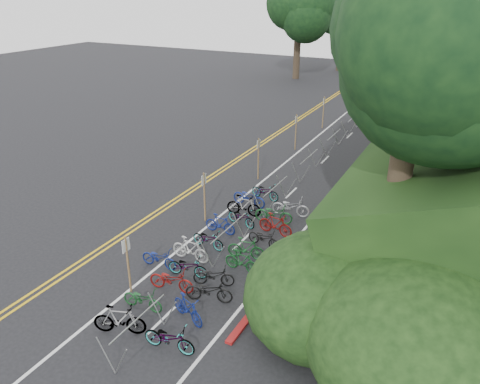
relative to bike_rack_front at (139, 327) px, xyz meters
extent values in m
plane|color=black|center=(-3.32, 3.39, -0.85)|extent=(120.00, 120.00, 0.00)
cube|color=gold|center=(-5.47, 13.39, -0.84)|extent=(0.12, 80.00, 0.01)
cube|color=gold|center=(-5.17, 13.39, -0.84)|extent=(0.12, 80.00, 0.01)
cube|color=silver|center=(-2.32, 13.39, -0.84)|extent=(0.12, 80.00, 0.01)
cube|color=silver|center=(1.88, 13.39, -0.84)|extent=(0.12, 80.00, 0.01)
cube|color=silver|center=(-0.22, 1.39, -0.84)|extent=(0.10, 1.60, 0.01)
cube|color=silver|center=(-0.22, 7.39, -0.84)|extent=(0.10, 1.60, 0.01)
cube|color=silver|center=(-0.22, 13.39, -0.84)|extent=(0.10, 1.60, 0.01)
cube|color=silver|center=(-0.22, 19.39, -0.84)|extent=(0.10, 1.60, 0.01)
cube|color=silver|center=(-0.22, 25.39, -0.84)|extent=(0.10, 1.60, 0.01)
cube|color=silver|center=(-0.22, 31.39, -0.84)|extent=(0.10, 1.60, 0.01)
cube|color=silver|center=(-0.22, 37.39, -0.84)|extent=(0.10, 1.60, 0.01)
cube|color=maroon|center=(2.38, 15.39, -0.80)|extent=(0.25, 28.00, 0.10)
cube|color=#382819|center=(3.08, 25.39, -0.77)|extent=(1.40, 44.00, 0.16)
ellipsoid|color=#284C19|center=(3.88, 6.39, 0.19)|extent=(2.00, 2.80, 1.60)
ellipsoid|color=#284C19|center=(4.68, 11.39, 0.70)|extent=(2.60, 3.64, 2.08)
ellipsoid|color=#284C19|center=(5.88, 17.39, 1.14)|extent=(2.20, 3.08, 1.76)
ellipsoid|color=#284C19|center=(4.48, 23.39, 0.71)|extent=(3.00, 4.20, 2.40)
ellipsoid|color=#284C19|center=(5.18, 29.39, 0.88)|extent=(2.40, 3.36, 1.92)
ellipsoid|color=#284C19|center=(6.48, 33.39, 1.56)|extent=(2.80, 3.92, 2.24)
ellipsoid|color=#284C19|center=(3.68, 9.39, 0.05)|extent=(1.80, 2.52, 1.44)
ellipsoid|color=#284C19|center=(6.68, 21.39, 1.75)|extent=(3.20, 4.48, 2.56)
ellipsoid|color=black|center=(4.68, 3.89, 0.36)|extent=(5.28, 6.16, 3.52)
ellipsoid|color=black|center=(7.68, 2.89, 0.58)|extent=(6.24, 7.28, 4.16)
cylinder|color=#2D2319|center=(6.18, 6.39, 3.08)|extent=(0.79, 0.79, 5.46)
ellipsoid|color=black|center=(6.18, 6.39, 8.05)|extent=(7.47, 7.47, 7.09)
cylinder|color=#2D2319|center=(7.68, 15.39, 4.80)|extent=(0.84, 0.84, 6.30)
cylinder|color=#2D2319|center=(-12.32, 45.39, 1.88)|extent=(0.79, 0.79, 5.46)
ellipsoid|color=black|center=(-12.32, 45.39, 6.85)|extent=(7.47, 7.47, 7.09)
cylinder|color=#2D2319|center=(-9.32, 53.39, 1.67)|extent=(0.77, 0.77, 5.04)
ellipsoid|color=black|center=(-9.32, 53.39, 6.15)|extent=(6.53, 6.53, 6.21)
cylinder|color=gray|center=(0.00, 0.00, 0.32)|extent=(0.05, 2.63, 0.05)
cylinder|color=gray|center=(-0.28, -1.22, -0.26)|extent=(0.59, 0.04, 1.16)
cylinder|color=gray|center=(0.28, -1.22, -0.26)|extent=(0.59, 0.04, 1.16)
cylinder|color=gray|center=(-0.28, 1.22, -0.26)|extent=(0.59, 0.04, 1.16)
cylinder|color=gray|center=(0.28, 1.22, -0.26)|extent=(0.59, 0.04, 1.16)
cylinder|color=gray|center=(-0.32, 6.39, 0.30)|extent=(0.05, 3.00, 0.05)
cylinder|color=gray|center=(-0.60, 4.99, -0.27)|extent=(0.58, 0.04, 1.13)
cylinder|color=gray|center=(-0.04, 4.99, -0.27)|extent=(0.58, 0.04, 1.13)
cylinder|color=gray|center=(-0.60, 7.79, -0.27)|extent=(0.58, 0.04, 1.13)
cylinder|color=gray|center=(-0.04, 7.79, -0.27)|extent=(0.58, 0.04, 1.13)
cylinder|color=gray|center=(-0.32, 11.39, 0.30)|extent=(0.05, 3.00, 0.05)
cylinder|color=gray|center=(-0.60, 9.99, -0.27)|extent=(0.58, 0.04, 1.13)
cylinder|color=gray|center=(-0.04, 9.99, -0.27)|extent=(0.58, 0.04, 1.13)
cylinder|color=gray|center=(-0.60, 12.79, -0.27)|extent=(0.58, 0.04, 1.13)
cylinder|color=gray|center=(-0.04, 12.79, -0.27)|extent=(0.58, 0.04, 1.13)
cylinder|color=gray|center=(-0.32, 16.39, 0.30)|extent=(0.05, 3.00, 0.05)
cylinder|color=gray|center=(-0.60, 14.99, -0.27)|extent=(0.58, 0.04, 1.13)
cylinder|color=gray|center=(-0.04, 14.99, -0.27)|extent=(0.58, 0.04, 1.13)
cylinder|color=gray|center=(-0.60, 17.79, -0.27)|extent=(0.58, 0.04, 1.13)
cylinder|color=gray|center=(-0.04, 17.79, -0.27)|extent=(0.58, 0.04, 1.13)
cylinder|color=gray|center=(-0.32, 21.39, 0.30)|extent=(0.05, 3.00, 0.05)
cylinder|color=gray|center=(-0.60, 19.99, -0.27)|extent=(0.58, 0.04, 1.13)
cylinder|color=gray|center=(-0.04, 19.99, -0.27)|extent=(0.58, 0.04, 1.13)
cylinder|color=gray|center=(-0.60, 22.79, -0.27)|extent=(0.58, 0.04, 1.13)
cylinder|color=gray|center=(-0.04, 22.79, -0.27)|extent=(0.58, 0.04, 1.13)
cylinder|color=gray|center=(-0.32, 26.39, 0.30)|extent=(0.05, 3.00, 0.05)
cylinder|color=gray|center=(-0.60, 24.99, -0.27)|extent=(0.58, 0.04, 1.13)
cylinder|color=gray|center=(-0.04, 24.99, -0.27)|extent=(0.58, 0.04, 1.13)
cylinder|color=gray|center=(-0.60, 27.79, -0.27)|extent=(0.58, 0.04, 1.13)
cylinder|color=gray|center=(-0.04, 27.79, -0.27)|extent=(0.58, 0.04, 1.13)
cylinder|color=brown|center=(-2.23, 2.21, 0.32)|extent=(0.08, 0.08, 2.34)
cube|color=silver|center=(-2.23, 2.21, 1.14)|extent=(0.02, 0.40, 0.50)
cylinder|color=brown|center=(-2.72, 8.39, 0.40)|extent=(0.08, 0.08, 2.50)
cube|color=silver|center=(-2.72, 8.39, 1.30)|extent=(0.02, 0.40, 0.50)
cylinder|color=brown|center=(-2.72, 14.39, 0.40)|extent=(0.08, 0.08, 2.50)
cube|color=silver|center=(-2.72, 14.39, 1.30)|extent=(0.02, 0.40, 0.50)
cylinder|color=brown|center=(-2.72, 20.39, 0.40)|extent=(0.08, 0.08, 2.50)
cube|color=silver|center=(-2.72, 20.39, 1.30)|extent=(0.02, 0.40, 0.50)
cylinder|color=brown|center=(-2.72, 26.39, 0.40)|extent=(0.08, 0.08, 2.50)
cube|color=silver|center=(-2.72, 26.39, 1.30)|extent=(0.02, 0.40, 0.50)
imported|color=navy|center=(-2.26, 4.05, -0.42)|extent=(0.62, 1.64, 0.85)
imported|color=slate|center=(-1.04, 0.25, -0.31)|extent=(1.11, 1.85, 1.07)
imported|color=slate|center=(0.86, 0.35, -0.38)|extent=(0.78, 1.82, 0.93)
imported|color=#144C1E|center=(-1.17, 1.60, -0.43)|extent=(0.66, 1.63, 0.84)
imported|color=navy|center=(0.58, 1.83, -0.37)|extent=(1.01, 1.66, 0.96)
imported|color=maroon|center=(-0.89, 2.97, -0.38)|extent=(0.89, 1.86, 0.94)
imported|color=black|center=(0.68, 3.05, -0.39)|extent=(1.08, 1.85, 0.92)
imported|color=slate|center=(-0.88, 4.05, -0.41)|extent=(0.83, 1.74, 0.88)
imported|color=black|center=(0.33, 3.99, -0.43)|extent=(1.07, 1.69, 0.84)
imported|color=beige|center=(-1.41, 5.07, -0.32)|extent=(0.52, 1.76, 1.06)
imported|color=#144C1E|center=(0.85, 5.32, -0.39)|extent=(0.52, 1.56, 0.92)
imported|color=slate|center=(-1.28, 6.28, -0.43)|extent=(0.70, 1.65, 0.84)
imported|color=#144C1E|center=(0.57, 6.25, -0.37)|extent=(0.74, 1.66, 0.97)
imported|color=navy|center=(-1.46, 7.67, -0.38)|extent=(0.47, 1.56, 0.94)
imported|color=black|center=(0.82, 7.48, -0.43)|extent=(0.82, 1.68, 0.85)
imported|color=slate|center=(-0.95, 8.78, -0.42)|extent=(0.96, 1.72, 0.86)
imported|color=maroon|center=(0.84, 8.70, -0.33)|extent=(0.70, 1.77, 1.04)
imported|color=slate|center=(-1.33, 9.78, -0.32)|extent=(0.74, 1.82, 1.06)
imported|color=#144C1E|center=(0.30, 9.75, -0.37)|extent=(0.93, 1.92, 0.97)
imported|color=navy|center=(-1.56, 10.87, -0.36)|extent=(0.80, 1.92, 0.99)
imported|color=#9E9EA3|center=(0.75, 10.81, -0.36)|extent=(0.97, 1.95, 0.98)
imported|color=slate|center=(-1.19, 12.02, -0.41)|extent=(0.85, 1.75, 0.88)
camera|label=1|loc=(8.05, -8.78, 9.70)|focal=35.00mm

